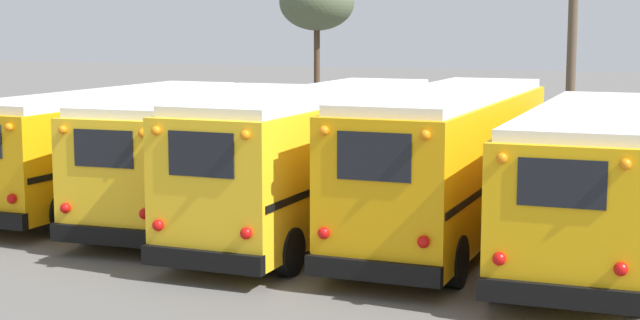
% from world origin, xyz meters
% --- Properties ---
extents(ground_plane, '(160.00, 160.00, 0.00)m').
position_xyz_m(ground_plane, '(0.00, 0.00, 0.00)').
color(ground_plane, '#5B5956').
extents(school_bus_0, '(2.76, 10.05, 3.00)m').
position_xyz_m(school_bus_0, '(-6.20, 0.59, 1.65)').
color(school_bus_0, '#E5A00C').
rests_on(school_bus_0, ground).
extents(school_bus_1, '(2.94, 9.69, 3.05)m').
position_xyz_m(school_bus_1, '(-3.10, 0.05, 1.65)').
color(school_bus_1, yellow).
rests_on(school_bus_1, ground).
extents(school_bus_2, '(2.64, 10.92, 3.25)m').
position_xyz_m(school_bus_2, '(-0.00, -0.37, 1.76)').
color(school_bus_2, yellow).
rests_on(school_bus_2, ground).
extents(school_bus_3, '(2.58, 10.17, 3.34)m').
position_xyz_m(school_bus_3, '(3.10, -0.36, 1.81)').
color(school_bus_3, '#E5A00C').
rests_on(school_bus_3, ground).
extents(school_bus_4, '(2.75, 10.09, 3.09)m').
position_xyz_m(school_bus_4, '(6.20, -0.92, 1.69)').
color(school_bus_4, '#EAAA0F').
rests_on(school_bus_4, ground).
extents(utility_pole, '(1.80, 0.32, 8.79)m').
position_xyz_m(utility_pole, '(3.82, 13.30, 4.52)').
color(utility_pole, brown).
rests_on(utility_pole, ground).
extents(bare_tree_1, '(3.21, 3.21, 6.86)m').
position_xyz_m(bare_tree_1, '(-7.50, 18.06, 5.61)').
color(bare_tree_1, '#473323').
rests_on(bare_tree_1, ground).
extents(fence_line, '(20.46, 0.06, 1.42)m').
position_xyz_m(fence_line, '(-0.00, 7.03, 0.99)').
color(fence_line, '#939399').
rests_on(fence_line, ground).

